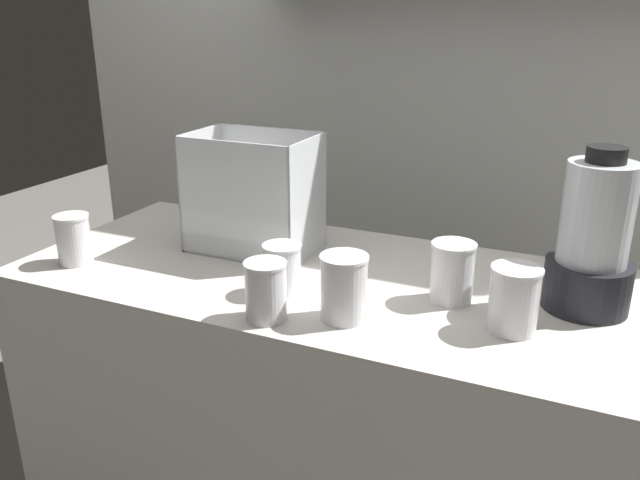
{
  "coord_description": "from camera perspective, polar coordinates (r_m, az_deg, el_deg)",
  "views": [
    {
      "loc": [
        0.56,
        -1.24,
        1.47
      ],
      "look_at": [
        0.0,
        0.0,
        0.98
      ],
      "focal_mm": 35.86,
      "sensor_mm": 36.0,
      "label": 1
    }
  ],
  "objects": [
    {
      "name": "carrot_display_bin",
      "position": [
        1.6,
        -6.14,
        2.39
      ],
      "size": [
        0.3,
        0.2,
        0.29
      ],
      "color": "white",
      "rests_on": "counter"
    },
    {
      "name": "juice_cup_carrot_far_right",
      "position": [
        1.34,
        11.7,
        -3.1
      ],
      "size": [
        0.09,
        0.09,
        0.13
      ],
      "color": "white",
      "rests_on": "counter"
    },
    {
      "name": "counter",
      "position": [
        1.7,
        0.0,
        -17.07
      ],
      "size": [
        1.4,
        0.64,
        0.9
      ],
      "primitive_type": "cube",
      "color": "beige",
      "rests_on": "ground_plane"
    },
    {
      "name": "juice_cup_carrot_right",
      "position": [
        1.24,
        2.14,
        -4.64
      ],
      "size": [
        0.1,
        0.1,
        0.13
      ],
      "color": "white",
      "rests_on": "counter"
    },
    {
      "name": "blender_pitcher",
      "position": [
        1.36,
        23.16,
        -0.35
      ],
      "size": [
        0.17,
        0.17,
        0.33
      ],
      "color": "black",
      "rests_on": "counter"
    },
    {
      "name": "juice_cup_orange_left",
      "position": [
        1.36,
        -3.39,
        -2.88
      ],
      "size": [
        0.08,
        0.08,
        0.11
      ],
      "color": "white",
      "rests_on": "counter"
    },
    {
      "name": "juice_cup_pomegranate_middle",
      "position": [
        1.24,
        -4.68,
        -4.76
      ],
      "size": [
        0.08,
        0.08,
        0.12
      ],
      "color": "white",
      "rests_on": "counter"
    },
    {
      "name": "juice_cup_beet_far_left",
      "position": [
        1.62,
        -21.11,
        -0.11
      ],
      "size": [
        0.08,
        0.08,
        0.12
      ],
      "color": "white",
      "rests_on": "counter"
    },
    {
      "name": "juice_cup_carrot_rightmost",
      "position": [
        1.25,
        16.88,
        -5.47
      ],
      "size": [
        0.1,
        0.1,
        0.13
      ],
      "color": "white",
      "rests_on": "counter"
    },
    {
      "name": "back_wall_unit",
      "position": [
        2.09,
        8.98,
        13.95
      ],
      "size": [
        2.6,
        0.24,
        2.5
      ],
      "color": "silver",
      "rests_on": "ground_plane"
    }
  ]
}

